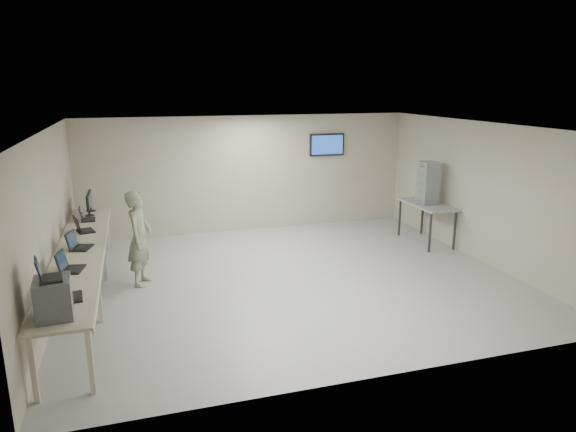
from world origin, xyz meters
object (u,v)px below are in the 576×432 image
object	(u,v)px
soldier	(140,238)
side_table	(427,207)
equipment_box	(53,298)
workbench	(81,254)

from	to	relation	value
soldier	side_table	distance (m)	6.30
equipment_box	soldier	size ratio (longest dim) A/B	0.27
soldier	workbench	bearing A→B (deg)	138.66
workbench	side_table	xyz separation A→B (m)	(7.19, 1.27, 0.01)
soldier	side_table	size ratio (longest dim) A/B	1.13
side_table	equipment_box	bearing A→B (deg)	-152.00
side_table	soldier	bearing A→B (deg)	-173.27
side_table	workbench	bearing A→B (deg)	-170.00
workbench	equipment_box	bearing A→B (deg)	-91.39
workbench	side_table	world-z (taller)	side_table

